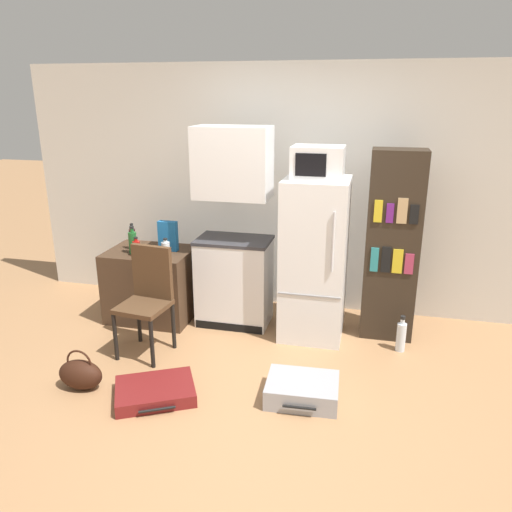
% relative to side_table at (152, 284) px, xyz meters
% --- Properties ---
extents(ground_plane, '(24.00, 24.00, 0.00)m').
position_rel_side_table_xyz_m(ground_plane, '(1.42, -1.29, -0.36)').
color(ground_plane, '#A3754C').
extents(wall_back, '(6.40, 0.10, 2.52)m').
position_rel_side_table_xyz_m(wall_back, '(1.62, 0.71, 0.90)').
color(wall_back, beige).
rests_on(wall_back, ground_plane).
extents(side_table, '(0.83, 0.63, 0.72)m').
position_rel_side_table_xyz_m(side_table, '(0.00, 0.00, 0.00)').
color(side_table, '#422D1E').
rests_on(side_table, ground_plane).
extents(kitchen_hutch, '(0.72, 0.47, 1.94)m').
position_rel_side_table_xyz_m(kitchen_hutch, '(0.86, 0.09, 0.53)').
color(kitchen_hutch, white).
rests_on(kitchen_hutch, ground_plane).
extents(refrigerator, '(0.58, 0.63, 1.51)m').
position_rel_side_table_xyz_m(refrigerator, '(1.65, 0.01, 0.39)').
color(refrigerator, white).
rests_on(refrigerator, ground_plane).
extents(microwave, '(0.45, 0.36, 0.28)m').
position_rel_side_table_xyz_m(microwave, '(1.65, 0.01, 1.29)').
color(microwave, silver).
rests_on(microwave, refrigerator).
extents(bookshelf, '(0.48, 0.32, 1.76)m').
position_rel_side_table_xyz_m(bookshelf, '(2.34, 0.16, 0.52)').
color(bookshelf, '#2D2319').
rests_on(bookshelf, ground_plane).
extents(bottle_ketchup_red, '(0.07, 0.07, 0.19)m').
position_rel_side_table_xyz_m(bottle_ketchup_red, '(-0.04, -0.19, 0.44)').
color(bottle_ketchup_red, '#AD1914').
rests_on(bottle_ketchup_red, side_table).
extents(bottle_clear_short, '(0.08, 0.08, 0.18)m').
position_rel_side_table_xyz_m(bottle_clear_short, '(0.23, -0.12, 0.44)').
color(bottle_clear_short, silver).
rests_on(bottle_clear_short, side_table).
extents(bottle_green_tall, '(0.08, 0.08, 0.28)m').
position_rel_side_table_xyz_m(bottle_green_tall, '(-0.11, -0.12, 0.48)').
color(bottle_green_tall, '#1E6028').
rests_on(bottle_green_tall, side_table).
extents(bottle_wine_dark, '(0.06, 0.06, 0.27)m').
position_rel_side_table_xyz_m(bottle_wine_dark, '(-0.18, 0.01, 0.47)').
color(bottle_wine_dark, black).
rests_on(bottle_wine_dark, side_table).
extents(cereal_box, '(0.19, 0.07, 0.30)m').
position_rel_side_table_xyz_m(cereal_box, '(0.19, 0.05, 0.51)').
color(cereal_box, '#1E66A8').
rests_on(cereal_box, side_table).
extents(chair, '(0.45, 0.45, 0.96)m').
position_rel_side_table_xyz_m(chair, '(0.28, -0.65, 0.20)').
color(chair, black).
rests_on(chair, ground_plane).
extents(suitcase_large_flat, '(0.72, 0.66, 0.10)m').
position_rel_side_table_xyz_m(suitcase_large_flat, '(0.63, -1.35, -0.31)').
color(suitcase_large_flat, maroon).
rests_on(suitcase_large_flat, ground_plane).
extents(suitcase_small_flat, '(0.56, 0.46, 0.16)m').
position_rel_side_table_xyz_m(suitcase_small_flat, '(1.73, -1.11, -0.28)').
color(suitcase_small_flat, '#99999E').
rests_on(suitcase_small_flat, ground_plane).
extents(handbag, '(0.36, 0.20, 0.33)m').
position_rel_side_table_xyz_m(handbag, '(0.01, -1.37, -0.24)').
color(handbag, '#33190F').
rests_on(handbag, ground_plane).
extents(water_bottle_front, '(0.08, 0.08, 0.34)m').
position_rel_side_table_xyz_m(water_bottle_front, '(2.48, -0.15, -0.22)').
color(water_bottle_front, silver).
rests_on(water_bottle_front, ground_plane).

